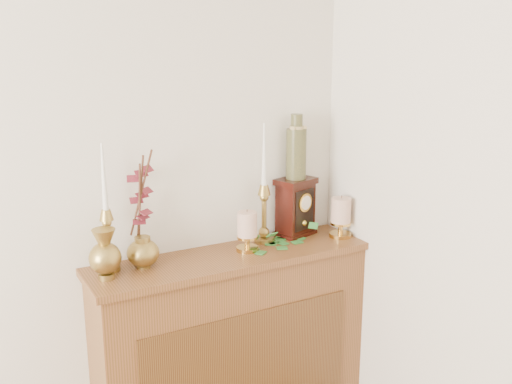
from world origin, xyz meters
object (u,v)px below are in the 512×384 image
mantel_clock (296,207)px  candlestick_center (264,204)px  ginger_jar (141,213)px  ceramic_vase (296,150)px  bud_vase (105,255)px  candlestick_left (107,230)px

mantel_clock → candlestick_center: bearing=168.1°
ginger_jar → ceramic_vase: size_ratio=1.64×
bud_vase → ginger_jar: (0.17, 0.08, 0.12)m
bud_vase → mantel_clock: size_ratio=0.74×
mantel_clock → candlestick_left: bearing=164.3°
ceramic_vase → mantel_clock: bearing=-72.9°
candlestick_center → ceramic_vase: size_ratio=1.82×
bud_vase → ceramic_vase: (0.91, 0.11, 0.30)m
candlestick_center → ceramic_vase: bearing=6.0°
ceramic_vase → candlestick_left: bearing=-178.4°
candlestick_left → bud_vase: candlestick_left is taller
ginger_jar → ceramic_vase: ceramic_vase is taller
candlestick_left → mantel_clock: candlestick_left is taller
ginger_jar → candlestick_center: bearing=0.9°
mantel_clock → ceramic_vase: bearing=90.0°
candlestick_left → ginger_jar: size_ratio=1.06×
candlestick_center → bud_vase: size_ratio=2.71×
candlestick_center → bud_vase: bearing=-173.3°
candlestick_center → bud_vase: candlestick_center is taller
candlestick_center → ginger_jar: 0.57m
mantel_clock → ceramic_vase: size_ratio=0.91×
bud_vase → ginger_jar: ginger_jar is taller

